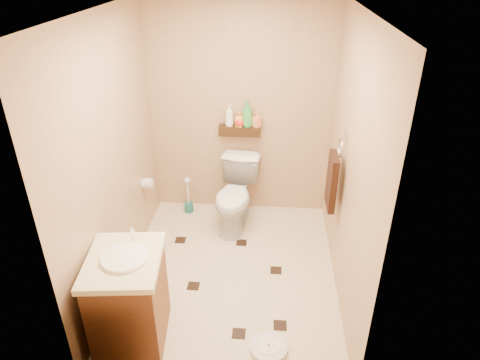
{
  "coord_description": "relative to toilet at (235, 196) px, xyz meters",
  "views": [
    {
      "loc": [
        0.34,
        -3.2,
        2.79
      ],
      "look_at": [
        0.07,
        0.25,
        0.9
      ],
      "focal_mm": 32.0,
      "sensor_mm": 36.0,
      "label": 1
    }
  ],
  "objects": [
    {
      "name": "ground",
      "position": [
        0.02,
        -0.83,
        -0.38
      ],
      "size": [
        2.5,
        2.5,
        0.0
      ],
      "primitive_type": "plane",
      "color": "beige",
      "rests_on": "ground"
    },
    {
      "name": "wall_back",
      "position": [
        0.02,
        0.42,
        0.82
      ],
      "size": [
        2.0,
        0.04,
        2.4
      ],
      "primitive_type": "cube",
      "color": "tan",
      "rests_on": "ground"
    },
    {
      "name": "wall_front",
      "position": [
        0.02,
        -2.08,
        0.82
      ],
      "size": [
        2.0,
        0.04,
        2.4
      ],
      "primitive_type": "cube",
      "color": "tan",
      "rests_on": "ground"
    },
    {
      "name": "wall_left",
      "position": [
        -0.98,
        -0.83,
        0.82
      ],
      "size": [
        0.04,
        2.5,
        2.4
      ],
      "primitive_type": "cube",
      "color": "tan",
      "rests_on": "ground"
    },
    {
      "name": "wall_right",
      "position": [
        1.02,
        -0.83,
        0.82
      ],
      "size": [
        0.04,
        2.5,
        2.4
      ],
      "primitive_type": "cube",
      "color": "tan",
      "rests_on": "ground"
    },
    {
      "name": "ceiling",
      "position": [
        0.02,
        -0.83,
        2.02
      ],
      "size": [
        2.0,
        2.5,
        0.02
      ],
      "primitive_type": "cube",
      "color": "white",
      "rests_on": "wall_back"
    },
    {
      "name": "wall_shelf",
      "position": [
        0.02,
        0.34,
        0.64
      ],
      "size": [
        0.46,
        0.14,
        0.1
      ],
      "primitive_type": "cube",
      "color": "#311F0D",
      "rests_on": "wall_back"
    },
    {
      "name": "floor_accents",
      "position": [
        0.06,
        -0.92,
        -0.38
      ],
      "size": [
        1.18,
        1.34,
        0.01
      ],
      "color": "black",
      "rests_on": "ground"
    },
    {
      "name": "toilet",
      "position": [
        0.0,
        0.0,
        0.0
      ],
      "size": [
        0.52,
        0.8,
        0.76
      ],
      "primitive_type": "imported",
      "rotation": [
        0.0,
        0.0,
        -0.13
      ],
      "color": "white",
      "rests_on": "ground"
    },
    {
      "name": "vanity",
      "position": [
        -0.68,
        -1.66,
        0.03
      ],
      "size": [
        0.6,
        0.71,
        0.92
      ],
      "rotation": [
        0.0,
        0.0,
        0.1
      ],
      "color": "brown",
      "rests_on": "ground"
    },
    {
      "name": "bathroom_scale",
      "position": [
        0.41,
        -1.72,
        -0.35
      ],
      "size": [
        0.33,
        0.33,
        0.06
      ],
      "rotation": [
        0.0,
        0.0,
        -0.12
      ],
      "color": "silver",
      "rests_on": "ground"
    },
    {
      "name": "toilet_brush",
      "position": [
        -0.58,
        0.24,
        -0.22
      ],
      "size": [
        0.11,
        0.11,
        0.46
      ],
      "color": "#19655B",
      "rests_on": "ground"
    },
    {
      "name": "towel_ring",
      "position": [
        0.94,
        -0.58,
        0.56
      ],
      "size": [
        0.12,
        0.3,
        0.76
      ],
      "color": "silver",
      "rests_on": "wall_right"
    },
    {
      "name": "toilet_paper",
      "position": [
        -0.92,
        -0.18,
        0.22
      ],
      "size": [
        0.12,
        0.11,
        0.12
      ],
      "color": "silver",
      "rests_on": "wall_left"
    },
    {
      "name": "bottle_a",
      "position": [
        -0.09,
        0.34,
        0.81
      ],
      "size": [
        0.1,
        0.1,
        0.24
      ],
      "primitive_type": "imported",
      "rotation": [
        0.0,
        0.0,
        1.68
      ],
      "color": "white",
      "rests_on": "wall_shelf"
    },
    {
      "name": "bottle_b",
      "position": [
        0.02,
        0.34,
        0.77
      ],
      "size": [
        0.1,
        0.1,
        0.16
      ],
      "primitive_type": "imported",
      "rotation": [
        0.0,
        0.0,
        4.33
      ],
      "color": "yellow",
      "rests_on": "wall_shelf"
    },
    {
      "name": "bottle_c",
      "position": [
        0.02,
        0.34,
        0.76
      ],
      "size": [
        0.15,
        0.15,
        0.14
      ],
      "primitive_type": "imported",
      "rotation": [
        0.0,
        0.0,
        5.1
      ],
      "color": "red",
      "rests_on": "wall_shelf"
    },
    {
      "name": "bottle_d",
      "position": [
        0.11,
        0.34,
        0.83
      ],
      "size": [
        0.15,
        0.15,
        0.29
      ],
      "primitive_type": "imported",
      "rotation": [
        0.0,
        0.0,
        3.55
      ],
      "color": "green",
      "rests_on": "wall_shelf"
    },
    {
      "name": "bottle_e",
      "position": [
        0.21,
        0.34,
        0.77
      ],
      "size": [
        0.11,
        0.11,
        0.17
      ],
      "primitive_type": "imported",
      "rotation": [
        0.0,
        0.0,
        5.47
      ],
      "color": "#F98653",
      "rests_on": "wall_shelf"
    }
  ]
}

